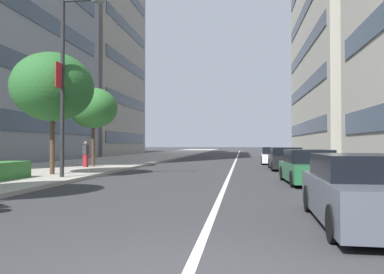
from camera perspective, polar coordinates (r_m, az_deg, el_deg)
The scene contains 11 objects.
sidewalk_right_plaza at distance 36.15m, azimuth -10.95°, elevation -3.46°, with size 160.00×8.88×0.15m, color #A39E93.
lane_centre_stripe at distance 39.30m, azimuth 6.53°, elevation -3.39°, with size 110.00×0.16×0.01m, color silver.
car_far_down_avenue at distance 8.31m, azimuth 23.87°, elevation -7.39°, with size 4.47×1.91×1.39m.
car_mid_block_traffic at distance 16.29m, azimuth 16.89°, elevation -4.39°, with size 4.30×2.00×1.37m.
car_approaching_light at distance 24.81m, azimuth 13.68°, elevation -3.22°, with size 4.62×1.96×1.40m.
car_lead_in_lane at distance 31.60m, azimuth 11.88°, elevation -2.80°, with size 4.59×1.95×1.36m.
street_lamp_with_banners at distance 18.08m, azimuth -17.85°, elevation 9.43°, with size 1.26×2.02×7.90m.
street_tree_mid_sidewalk at distance 19.91m, azimuth -19.95°, elevation 6.96°, with size 3.91×3.91×5.87m.
street_tree_far_plaza at distance 26.66m, azimuth -14.43°, elevation 4.17°, with size 3.19×3.19×5.24m.
pedestrian_on_plaza at distance 25.33m, azimuth -15.50°, elevation -2.46°, with size 0.41×0.27×1.62m.
office_tower_behind_plaza at distance 62.95m, azimuth -18.55°, elevation 12.02°, with size 20.60×20.38×31.58m.
Camera 1 is at (-4.26, -0.67, 1.60)m, focal length 35.97 mm.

